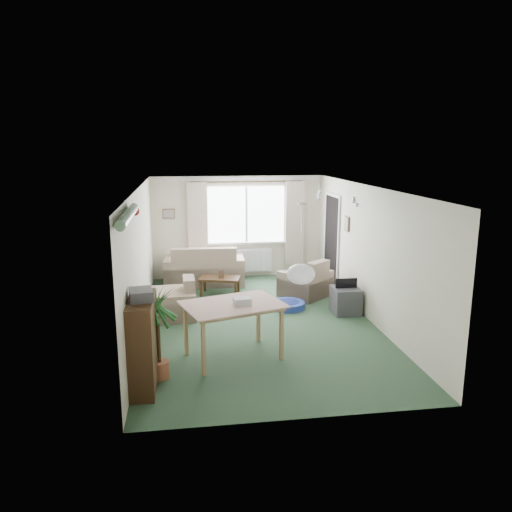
{
  "coord_description": "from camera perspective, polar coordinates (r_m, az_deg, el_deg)",
  "views": [
    {
      "loc": [
        -1.27,
        -8.33,
        3.1
      ],
      "look_at": [
        0.0,
        0.3,
        1.15
      ],
      "focal_mm": 35.0,
      "sensor_mm": 36.0,
      "label": 1
    }
  ],
  "objects": [
    {
      "name": "curtain_left",
      "position": [
        11.61,
        -6.7,
        3.44
      ],
      "size": [
        0.45,
        0.08,
        2.0
      ],
      "primitive_type": "cube",
      "color": "beige"
    },
    {
      "name": "houseplant",
      "position": [
        6.86,
        -11.11,
        -8.67
      ],
      "size": [
        0.57,
        0.57,
        1.28
      ],
      "primitive_type": "cylinder",
      "rotation": [
        0.0,
        0.0,
        -0.05
      ],
      "color": "#1D5721",
      "rests_on": "ground"
    },
    {
      "name": "photo_frame",
      "position": [
        10.46,
        -4.0,
        -2.08
      ],
      "size": [
        0.12,
        0.03,
        0.16
      ],
      "primitive_type": "cube",
      "rotation": [
        0.0,
        0.0,
        0.06
      ],
      "color": "brown",
      "rests_on": "coffee_table"
    },
    {
      "name": "pet_bed",
      "position": [
        9.73,
        3.7,
        -5.61
      ],
      "size": [
        0.66,
        0.66,
        0.13
      ],
      "primitive_type": "cylinder",
      "rotation": [
        0.0,
        0.0,
        0.02
      ],
      "color": "#21239B",
      "rests_on": "ground"
    },
    {
      "name": "armchair_corner",
      "position": [
        10.45,
        5.66,
        -2.47
      ],
      "size": [
        1.21,
        1.21,
        0.79
      ],
      "primitive_type": "cube",
      "rotation": [
        0.0,
        0.0,
        3.83
      ],
      "color": "beige",
      "rests_on": "ground"
    },
    {
      "name": "sofa",
      "position": [
        11.41,
        -5.94,
        -0.93
      ],
      "size": [
        1.82,
        1.02,
        0.89
      ],
      "primitive_type": "cube",
      "rotation": [
        0.0,
        0.0,
        3.1
      ],
      "color": "beige",
      "rests_on": "ground"
    },
    {
      "name": "curtain_rod",
      "position": [
        11.61,
        -1.08,
        8.49
      ],
      "size": [
        2.6,
        0.03,
        0.03
      ],
      "primitive_type": "cube",
      "color": "black"
    },
    {
      "name": "radiator",
      "position": [
        11.93,
        -1.07,
        -0.49
      ],
      "size": [
        1.2,
        0.1,
        0.55
      ],
      "primitive_type": "cube",
      "color": "white"
    },
    {
      "name": "curtain_right",
      "position": [
        11.9,
        4.46,
        3.71
      ],
      "size": [
        0.45,
        0.08,
        2.0
      ],
      "primitive_type": "cube",
      "color": "beige"
    },
    {
      "name": "tv_cube",
      "position": [
        9.55,
        10.2,
        -5.01
      ],
      "size": [
        0.49,
        0.54,
        0.49
      ],
      "primitive_type": "cube",
      "rotation": [
        0.0,
        0.0,
        -0.01
      ],
      "color": "#333236",
      "rests_on": "ground"
    },
    {
      "name": "wall_picture_back",
      "position": [
        11.67,
        -9.95,
        4.77
      ],
      "size": [
        0.28,
        0.03,
        0.22
      ],
      "primitive_type": "cube",
      "color": "brown"
    },
    {
      "name": "window",
      "position": [
        11.77,
        -1.12,
        4.78
      ],
      "size": [
        1.8,
        0.03,
        1.3
      ],
      "primitive_type": "cube",
      "color": "white"
    },
    {
      "name": "hifi_box",
      "position": [
        6.42,
        -13.01,
        -4.35
      ],
      "size": [
        0.33,
        0.39,
        0.14
      ],
      "primitive_type": "cube",
      "rotation": [
        0.0,
        0.0,
        0.15
      ],
      "color": "#3D3D43",
      "rests_on": "bookshelf"
    },
    {
      "name": "bauble_cluster_a",
      "position": [
        9.63,
        7.21,
        7.25
      ],
      "size": [
        0.2,
        0.2,
        0.2
      ],
      "primitive_type": "sphere",
      "color": "silver"
    },
    {
      "name": "bookshelf",
      "position": [
        6.69,
        -12.82,
        -9.7
      ],
      "size": [
        0.35,
        0.99,
        1.2
      ],
      "primitive_type": "cube",
      "rotation": [
        0.0,
        0.0,
        -0.02
      ],
      "color": "black",
      "rests_on": "ground"
    },
    {
      "name": "pendant_lamp",
      "position": [
        6.42,
        5.15,
        -2.07
      ],
      "size": [
        0.36,
        0.36,
        0.36
      ],
      "primitive_type": "sphere",
      "color": "white"
    },
    {
      "name": "tinsel_garland",
      "position": [
        6.12,
        -14.43,
        4.51
      ],
      "size": [
        1.6,
        1.6,
        0.12
      ],
      "primitive_type": "cylinder",
      "color": "#196626"
    },
    {
      "name": "dining_table",
      "position": [
        7.45,
        -2.63,
        -8.59
      ],
      "size": [
        1.5,
        1.22,
        0.82
      ],
      "primitive_type": "cube",
      "rotation": [
        0.0,
        0.0,
        0.3
      ],
      "color": "#A26E58",
      "rests_on": "ground"
    },
    {
      "name": "ground",
      "position": [
        8.98,
        0.28,
        -7.59
      ],
      "size": [
        6.5,
        6.5,
        0.0
      ],
      "primitive_type": "plane",
      "color": "#29452E"
    },
    {
      "name": "doorway",
      "position": [
        11.22,
        8.65,
        1.67
      ],
      "size": [
        0.03,
        0.95,
        2.0
      ],
      "primitive_type": "cube",
      "color": "black"
    },
    {
      "name": "gift_box",
      "position": [
        7.25,
        -1.57,
        -5.26
      ],
      "size": [
        0.26,
        0.2,
        0.12
      ],
      "primitive_type": "cube",
      "rotation": [
        0.0,
        0.0,
        0.08
      ],
      "color": "silver",
      "rests_on": "dining_table"
    },
    {
      "name": "bauble_cluster_b",
      "position": [
        8.58,
        11.3,
        6.46
      ],
      "size": [
        0.2,
        0.2,
        0.2
      ],
      "primitive_type": "sphere",
      "color": "silver"
    },
    {
      "name": "wall_picture_right",
      "position": [
        10.19,
        10.35,
        3.64
      ],
      "size": [
        0.03,
        0.24,
        0.3
      ],
      "primitive_type": "cube",
      "color": "brown"
    },
    {
      "name": "armchair_left",
      "position": [
        9.26,
        -9.45,
        -4.73
      ],
      "size": [
        0.81,
        0.86,
        0.74
      ],
      "primitive_type": "cube",
      "rotation": [
        0.0,
        0.0,
        -1.53
      ],
      "color": "#C4A894",
      "rests_on": "ground"
    },
    {
      "name": "coffee_table",
      "position": [
        10.57,
        -4.15,
        -3.43
      ],
      "size": [
        0.93,
        0.66,
        0.38
      ],
      "primitive_type": "cube",
      "rotation": [
        0.0,
        0.0,
        -0.26
      ],
      "color": "black",
      "rests_on": "ground"
    }
  ]
}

